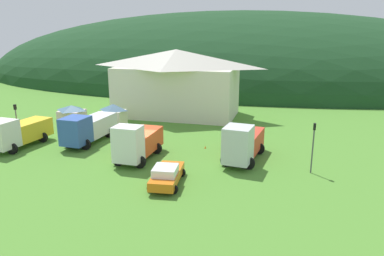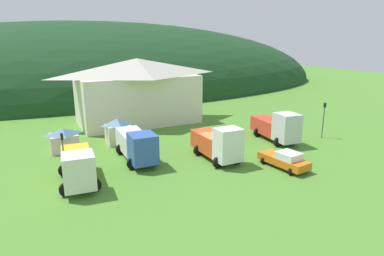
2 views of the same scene
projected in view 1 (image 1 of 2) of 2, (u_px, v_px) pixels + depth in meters
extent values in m
plane|color=#4C842D|center=(142.00, 157.00, 35.09)|extent=(200.00, 200.00, 0.00)
ellipsoid|color=#193D1E|center=(234.00, 80.00, 87.81)|extent=(127.80, 60.00, 31.80)
cube|color=silver|center=(177.00, 91.00, 51.36)|extent=(16.26, 8.72, 6.79)
pyramid|color=#B7B2A3|center=(176.00, 58.00, 50.17)|extent=(17.56, 9.42, 2.37)
cube|color=beige|center=(114.00, 119.00, 45.25)|extent=(2.56, 2.24, 2.22)
pyramid|color=#42667F|center=(114.00, 107.00, 44.86)|extent=(2.76, 2.42, 0.78)
cube|color=beige|center=(72.00, 117.00, 46.79)|extent=(2.82, 2.56, 1.86)
pyramid|color=#42667F|center=(71.00, 108.00, 46.47)|extent=(3.04, 2.76, 0.65)
cube|color=silver|center=(2.00, 134.00, 35.80)|extent=(2.58, 2.62, 2.71)
cube|color=black|center=(0.00, 129.00, 35.53)|extent=(1.44, 2.04, 0.87)
cube|color=gold|center=(30.00, 130.00, 39.05)|extent=(2.78, 4.74, 1.88)
cylinder|color=black|center=(12.00, 149.00, 35.80)|extent=(1.10, 0.30, 1.10)
cylinder|color=black|center=(43.00, 137.00, 39.57)|extent=(1.10, 0.30, 1.10)
cylinder|color=black|center=(28.00, 135.00, 40.26)|extent=(1.10, 0.30, 1.10)
cube|color=#3356AD|center=(76.00, 131.00, 37.06)|extent=(2.46, 2.79, 2.73)
cube|color=black|center=(75.00, 125.00, 36.78)|extent=(1.35, 2.20, 0.87)
cube|color=silver|center=(97.00, 125.00, 40.70)|extent=(2.56, 5.10, 1.97)
cylinder|color=black|center=(86.00, 144.00, 37.12)|extent=(1.10, 0.30, 1.10)
cylinder|color=black|center=(68.00, 143.00, 37.71)|extent=(1.10, 0.30, 1.10)
cylinder|color=black|center=(109.00, 133.00, 41.35)|extent=(1.10, 0.30, 1.10)
cylinder|color=black|center=(93.00, 131.00, 41.95)|extent=(1.10, 0.30, 1.10)
cube|color=white|center=(128.00, 144.00, 32.08)|extent=(2.41, 1.92, 3.16)
cube|color=black|center=(127.00, 137.00, 31.81)|extent=(1.30, 1.52, 1.01)
cube|color=#E04C23|center=(143.00, 140.00, 35.29)|extent=(2.45, 4.71, 1.87)
cylinder|color=black|center=(140.00, 162.00, 32.22)|extent=(1.10, 0.30, 1.10)
cylinder|color=black|center=(118.00, 160.00, 32.77)|extent=(1.10, 0.30, 1.10)
cylinder|color=black|center=(156.00, 148.00, 35.91)|extent=(1.10, 0.30, 1.10)
cylinder|color=black|center=(137.00, 147.00, 36.46)|extent=(1.10, 0.30, 1.10)
cube|color=silver|center=(238.00, 145.00, 31.87)|extent=(2.58, 2.78, 3.18)
cube|color=black|center=(238.00, 137.00, 31.58)|extent=(1.46, 2.16, 1.02)
cube|color=red|center=(248.00, 141.00, 35.31)|extent=(2.84, 4.96, 1.77)
cylinder|color=black|center=(249.00, 163.00, 31.93)|extent=(1.10, 0.30, 1.10)
cylinder|color=black|center=(226.00, 160.00, 32.64)|extent=(1.10, 0.30, 1.10)
cylinder|color=black|center=(259.00, 149.00, 35.82)|extent=(1.10, 0.30, 1.10)
cylinder|color=black|center=(239.00, 146.00, 36.53)|extent=(1.10, 0.30, 1.10)
cube|color=orange|center=(167.00, 176.00, 28.84)|extent=(2.48, 5.11, 0.70)
cube|color=silver|center=(165.00, 171.00, 28.10)|extent=(1.99, 2.16, 0.62)
cylinder|color=black|center=(174.00, 189.00, 27.21)|extent=(0.68, 0.24, 0.68)
cylinder|color=black|center=(151.00, 188.00, 27.45)|extent=(0.68, 0.24, 0.68)
cylinder|color=black|center=(181.00, 173.00, 30.41)|extent=(0.68, 0.24, 0.68)
cylinder|color=black|center=(162.00, 171.00, 30.65)|extent=(0.68, 0.24, 0.68)
cylinder|color=#4C4C51|center=(17.00, 127.00, 38.74)|extent=(0.12, 0.12, 3.71)
cube|color=black|center=(15.00, 107.00, 38.18)|extent=(0.20, 0.24, 0.55)
sphere|color=red|center=(16.00, 107.00, 38.30)|extent=(0.14, 0.14, 0.14)
cylinder|color=#4C4C51|center=(312.00, 152.00, 30.77)|extent=(0.12, 0.12, 3.80)
cube|color=black|center=(315.00, 127.00, 30.20)|extent=(0.20, 0.24, 0.55)
sphere|color=yellow|center=(315.00, 126.00, 30.32)|extent=(0.14, 0.14, 0.14)
cone|color=orange|center=(205.00, 148.00, 37.65)|extent=(0.36, 0.36, 0.57)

